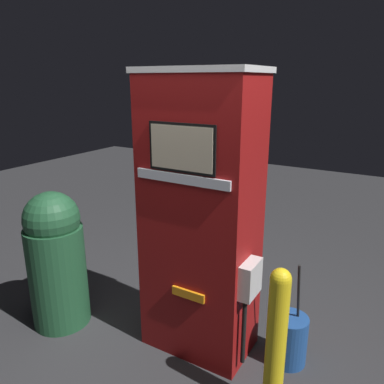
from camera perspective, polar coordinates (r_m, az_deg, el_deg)
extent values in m
plane|color=#2D2D30|center=(3.15, -1.28, -24.23)|extent=(14.00, 14.00, 0.00)
cube|color=maroon|center=(3.01, 1.26, -13.68)|extent=(0.81, 0.50, 1.08)
cube|color=maroon|center=(2.64, 1.41, 6.46)|extent=(0.81, 0.50, 1.02)
cube|color=silver|center=(2.59, 1.49, 18.10)|extent=(0.84, 0.53, 0.04)
cube|color=black|center=(2.41, -1.61, 6.71)|extent=(0.50, 0.01, 0.32)
cube|color=beige|center=(2.40, -1.70, 6.69)|extent=(0.46, 0.01, 0.29)
cube|color=silver|center=(2.45, -1.62, 2.01)|extent=(0.71, 0.02, 0.07)
cube|color=orange|center=(2.77, -0.60, -15.34)|extent=(0.26, 0.02, 0.06)
cube|color=silver|center=(2.66, 8.87, -12.96)|extent=(0.09, 0.23, 0.25)
cylinder|color=black|center=(2.80, 7.88, -20.35)|extent=(0.03, 0.03, 0.50)
cylinder|color=yellow|center=(2.52, 12.59, -22.47)|extent=(0.12, 0.12, 0.98)
sphere|color=yellow|center=(2.25, 13.39, -12.73)|extent=(0.12, 0.12, 0.12)
cylinder|color=#1E4C2D|center=(3.50, -19.72, -11.93)|extent=(0.48, 0.48, 0.89)
sphere|color=#1E4C2D|center=(3.29, -20.61, -3.87)|extent=(0.46, 0.46, 0.46)
cylinder|color=#1E478C|center=(3.11, 14.51, -20.90)|extent=(0.27, 0.27, 0.38)
cylinder|color=black|center=(2.88, 15.93, -14.54)|extent=(0.02, 0.12, 0.49)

